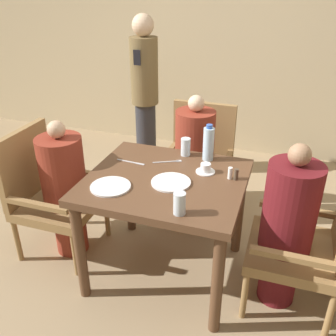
% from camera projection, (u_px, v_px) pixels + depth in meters
% --- Properties ---
extents(ground_plane, '(16.00, 16.00, 0.00)m').
position_uv_depth(ground_plane, '(166.00, 270.00, 2.76)').
color(ground_plane, '#9E8460').
extents(wall_back, '(8.00, 0.06, 2.80)m').
position_uv_depth(wall_back, '(235.00, 30.00, 4.08)').
color(wall_back, '#C6B289').
rests_on(wall_back, ground_plane).
extents(dining_table, '(1.01, 0.91, 0.77)m').
position_uv_depth(dining_table, '(166.00, 193.00, 2.46)').
color(dining_table, brown).
rests_on(dining_table, ground_plane).
extents(chair_left_side, '(0.56, 0.55, 0.96)m').
position_uv_depth(chair_left_side, '(48.00, 191.00, 2.79)').
color(chair_left_side, olive).
rests_on(chair_left_side, ground_plane).
extents(diner_in_left_chair, '(0.32, 0.32, 1.07)m').
position_uv_depth(diner_in_left_chair, '(65.00, 188.00, 2.73)').
color(diner_in_left_chair, maroon).
rests_on(diner_in_left_chair, ground_plane).
extents(chair_far_side, '(0.55, 0.56, 0.96)m').
position_uv_depth(chair_far_side, '(198.00, 159.00, 3.27)').
color(chair_far_side, olive).
rests_on(chair_far_side, ground_plane).
extents(diner_in_far_chair, '(0.32, 0.32, 1.11)m').
position_uv_depth(diner_in_far_chair, '(194.00, 159.00, 3.11)').
color(diner_in_far_chair, maroon).
rests_on(diner_in_far_chair, ground_plane).
extents(chair_right_side, '(0.56, 0.55, 0.96)m').
position_uv_depth(chair_right_side, '(311.00, 241.00, 2.26)').
color(chair_right_side, olive).
rests_on(chair_right_side, ground_plane).
extents(diner_in_right_chair, '(0.32, 0.32, 1.12)m').
position_uv_depth(diner_in_right_chair, '(287.00, 226.00, 2.27)').
color(diner_in_right_chair, '#5B1419').
rests_on(diner_in_right_chair, ground_plane).
extents(standing_host, '(0.28, 0.31, 1.62)m').
position_uv_depth(standing_host, '(145.00, 92.00, 3.79)').
color(standing_host, '#2D2D33').
rests_on(standing_host, ground_plane).
extents(plate_main_left, '(0.25, 0.25, 0.01)m').
position_uv_depth(plate_main_left, '(171.00, 182.00, 2.34)').
color(plate_main_left, white).
rests_on(plate_main_left, dining_table).
extents(plate_main_right, '(0.25, 0.25, 0.01)m').
position_uv_depth(plate_main_right, '(111.00, 187.00, 2.29)').
color(plate_main_right, white).
rests_on(plate_main_right, dining_table).
extents(teacup_with_saucer, '(0.13, 0.13, 0.06)m').
position_uv_depth(teacup_with_saucer, '(206.00, 169.00, 2.46)').
color(teacup_with_saucer, white).
rests_on(teacup_with_saucer, dining_table).
extents(water_bottle, '(0.08, 0.08, 0.26)m').
position_uv_depth(water_bottle, '(208.00, 144.00, 2.59)').
color(water_bottle, silver).
rests_on(water_bottle, dining_table).
extents(glass_tall_near, '(0.07, 0.07, 0.13)m').
position_uv_depth(glass_tall_near, '(186.00, 147.00, 2.68)').
color(glass_tall_near, silver).
rests_on(glass_tall_near, dining_table).
extents(glass_tall_mid, '(0.07, 0.07, 0.13)m').
position_uv_depth(glass_tall_mid, '(180.00, 203.00, 2.02)').
color(glass_tall_mid, silver).
rests_on(glass_tall_mid, dining_table).
extents(salt_shaker, '(0.03, 0.03, 0.08)m').
position_uv_depth(salt_shaker, '(230.00, 173.00, 2.38)').
color(salt_shaker, white).
rests_on(salt_shaker, dining_table).
extents(pepper_shaker, '(0.03, 0.03, 0.08)m').
position_uv_depth(pepper_shaker, '(236.00, 174.00, 2.37)').
color(pepper_shaker, '#4C3D2D').
rests_on(pepper_shaker, dining_table).
extents(fork_beside_plate, '(0.19, 0.11, 0.00)m').
position_uv_depth(fork_beside_plate, '(170.00, 162.00, 2.61)').
color(fork_beside_plate, silver).
rests_on(fork_beside_plate, dining_table).
extents(knife_beside_plate, '(0.21, 0.03, 0.00)m').
position_uv_depth(knife_beside_plate, '(132.00, 162.00, 2.60)').
color(knife_beside_plate, silver).
rests_on(knife_beside_plate, dining_table).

